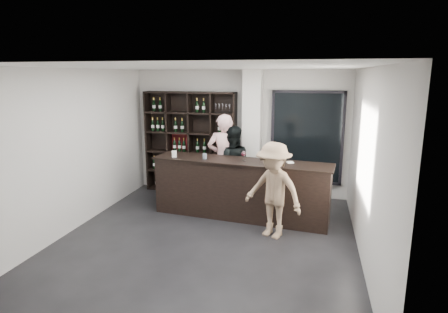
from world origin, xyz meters
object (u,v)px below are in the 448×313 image
(tasting_counter, at_px, (240,189))
(customer, at_px, (273,190))
(wine_shelf, at_px, (191,143))
(taster_pink, at_px, (224,160))
(taster_black, at_px, (232,166))

(tasting_counter, bearing_deg, customer, -40.50)
(tasting_counter, bearing_deg, wine_shelf, 142.59)
(tasting_counter, xyz_separation_m, taster_pink, (-0.50, 0.69, 0.41))
(tasting_counter, relative_size, taster_pink, 1.77)
(tasting_counter, distance_m, taster_black, 0.82)
(tasting_counter, height_order, taster_black, taster_black)
(taster_pink, height_order, customer, taster_pink)
(taster_pink, relative_size, customer, 1.18)
(taster_pink, xyz_separation_m, customer, (1.22, -1.45, -0.15))
(taster_pink, relative_size, taster_black, 1.15)
(taster_black, relative_size, customer, 1.03)
(wine_shelf, height_order, taster_pink, wine_shelf)
(wine_shelf, relative_size, taster_black, 1.39)
(taster_pink, bearing_deg, tasting_counter, 116.89)
(tasting_counter, relative_size, customer, 2.09)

